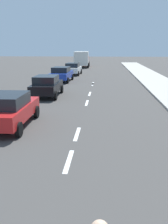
{
  "coord_description": "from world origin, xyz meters",
  "views": [
    {
      "loc": [
        1.11,
        1.49,
        3.69
      ],
      "look_at": [
        0.33,
        11.65,
        1.1
      ],
      "focal_mm": 41.44,
      "sensor_mm": 36.0,
      "label": 1
    }
  ],
  "objects_px": {
    "parked_car_blue": "(61,74)",
    "delivery_truck": "(82,59)",
    "parked_car_black": "(47,85)",
    "parked_car_white": "(73,68)",
    "parked_car_red": "(8,109)"
  },
  "relations": [
    {
      "from": "parked_car_red",
      "to": "parked_car_blue",
      "type": "distance_m",
      "value": 16.21
    },
    {
      "from": "parked_car_black",
      "to": "parked_car_blue",
      "type": "relative_size",
      "value": 0.95
    },
    {
      "from": "parked_car_black",
      "to": "delivery_truck",
      "type": "xyz_separation_m",
      "value": [
        0.25,
        28.16,
        0.66
      ]
    },
    {
      "from": "parked_car_red",
      "to": "delivery_truck",
      "type": "xyz_separation_m",
      "value": [
        0.4,
        35.84,
        0.66
      ]
    },
    {
      "from": "parked_car_red",
      "to": "parked_car_white",
      "type": "relative_size",
      "value": 1.01
    },
    {
      "from": "parked_car_red",
      "to": "parked_car_white",
      "type": "height_order",
      "value": "same"
    },
    {
      "from": "parked_car_blue",
      "to": "delivery_truck",
      "type": "xyz_separation_m",
      "value": [
        0.52,
        19.63,
        0.66
      ]
    },
    {
      "from": "parked_car_red",
      "to": "parked_car_black",
      "type": "distance_m",
      "value": 7.67
    },
    {
      "from": "parked_car_black",
      "to": "parked_car_blue",
      "type": "xyz_separation_m",
      "value": [
        -0.27,
        8.53,
        0.0
      ]
    },
    {
      "from": "parked_car_red",
      "to": "delivery_truck",
      "type": "relative_size",
      "value": 0.71
    },
    {
      "from": "parked_car_blue",
      "to": "delivery_truck",
      "type": "height_order",
      "value": "delivery_truck"
    },
    {
      "from": "parked_car_red",
      "to": "parked_car_black",
      "type": "xyz_separation_m",
      "value": [
        0.14,
        7.67,
        -0.0
      ]
    },
    {
      "from": "delivery_truck",
      "to": "parked_car_black",
      "type": "bearing_deg",
      "value": -91.85
    },
    {
      "from": "parked_car_blue",
      "to": "parked_car_white",
      "type": "xyz_separation_m",
      "value": [
        0.43,
        6.85,
        -0.0
      ]
    },
    {
      "from": "parked_car_black",
      "to": "parked_car_white",
      "type": "bearing_deg",
      "value": 88.91
    }
  ]
}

